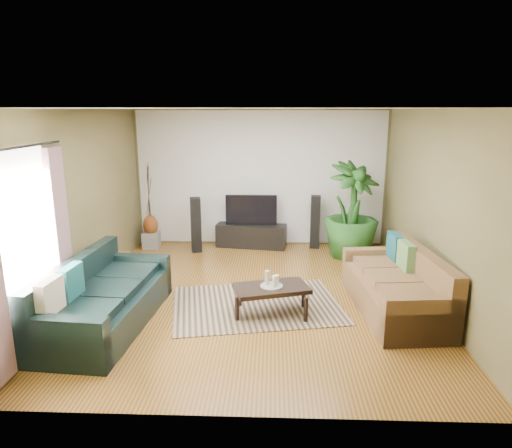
{
  "coord_description": "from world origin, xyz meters",
  "views": [
    {
      "loc": [
        0.25,
        -6.3,
        2.69
      ],
      "look_at": [
        0.0,
        0.2,
        1.05
      ],
      "focal_mm": 32.0,
      "sensor_mm": 36.0,
      "label": 1
    }
  ],
  "objects_px": {
    "sofa_left": "(106,294)",
    "pedestal": "(151,240)",
    "vase": "(151,225)",
    "sofa_right": "(394,281)",
    "television": "(251,210)",
    "tv_stand": "(251,236)",
    "potted_plant": "(352,210)",
    "side_table": "(111,272)",
    "speaker_right": "(315,222)",
    "speaker_left": "(196,225)",
    "coffee_table": "(271,300)"
  },
  "relations": [
    {
      "from": "sofa_right",
      "to": "speaker_left",
      "type": "height_order",
      "value": "speaker_left"
    },
    {
      "from": "speaker_left",
      "to": "sofa_left",
      "type": "bearing_deg",
      "value": -115.29
    },
    {
      "from": "television",
      "to": "sofa_left",
      "type": "bearing_deg",
      "value": -115.6
    },
    {
      "from": "coffee_table",
      "to": "sofa_left",
      "type": "bearing_deg",
      "value": 173.87
    },
    {
      "from": "coffee_table",
      "to": "vase",
      "type": "distance_m",
      "value": 3.83
    },
    {
      "from": "sofa_right",
      "to": "pedestal",
      "type": "height_order",
      "value": "sofa_right"
    },
    {
      "from": "tv_stand",
      "to": "vase",
      "type": "xyz_separation_m",
      "value": [
        -1.99,
        -0.14,
        0.23
      ]
    },
    {
      "from": "sofa_left",
      "to": "potted_plant",
      "type": "relative_size",
      "value": 1.29
    },
    {
      "from": "coffee_table",
      "to": "speaker_right",
      "type": "relative_size",
      "value": 0.93
    },
    {
      "from": "pedestal",
      "to": "speaker_left",
      "type": "bearing_deg",
      "value": -12.62
    },
    {
      "from": "side_table",
      "to": "coffee_table",
      "type": "bearing_deg",
      "value": -19.15
    },
    {
      "from": "tv_stand",
      "to": "side_table",
      "type": "relative_size",
      "value": 2.72
    },
    {
      "from": "speaker_left",
      "to": "pedestal",
      "type": "relative_size",
      "value": 3.34
    },
    {
      "from": "pedestal",
      "to": "tv_stand",
      "type": "bearing_deg",
      "value": 4.04
    },
    {
      "from": "pedestal",
      "to": "speaker_right",
      "type": "bearing_deg",
      "value": 2.47
    },
    {
      "from": "sofa_left",
      "to": "side_table",
      "type": "height_order",
      "value": "sofa_left"
    },
    {
      "from": "tv_stand",
      "to": "pedestal",
      "type": "distance_m",
      "value": 2.0
    },
    {
      "from": "tv_stand",
      "to": "speaker_right",
      "type": "relative_size",
      "value": 1.31
    },
    {
      "from": "tv_stand",
      "to": "side_table",
      "type": "xyz_separation_m",
      "value": [
        -2.07,
        -2.24,
        0.02
      ]
    },
    {
      "from": "coffee_table",
      "to": "potted_plant",
      "type": "height_order",
      "value": "potted_plant"
    },
    {
      "from": "sofa_left",
      "to": "pedestal",
      "type": "distance_m",
      "value": 3.38
    },
    {
      "from": "sofa_left",
      "to": "speaker_right",
      "type": "height_order",
      "value": "speaker_right"
    },
    {
      "from": "sofa_right",
      "to": "speaker_left",
      "type": "distance_m",
      "value": 4.06
    },
    {
      "from": "potted_plant",
      "to": "vase",
      "type": "distance_m",
      "value": 3.91
    },
    {
      "from": "pedestal",
      "to": "television",
      "type": "bearing_deg",
      "value": 4.04
    },
    {
      "from": "sofa_left",
      "to": "tv_stand",
      "type": "height_order",
      "value": "sofa_left"
    },
    {
      "from": "speaker_left",
      "to": "side_table",
      "type": "height_order",
      "value": "speaker_left"
    },
    {
      "from": "sofa_right",
      "to": "tv_stand",
      "type": "xyz_separation_m",
      "value": [
        -2.08,
        2.93,
        -0.19
      ]
    },
    {
      "from": "sofa_left",
      "to": "side_table",
      "type": "relative_size",
      "value": 4.51
    },
    {
      "from": "television",
      "to": "tv_stand",
      "type": "bearing_deg",
      "value": 180.0
    },
    {
      "from": "speaker_left",
      "to": "side_table",
      "type": "xyz_separation_m",
      "value": [
        -1.02,
        -1.89,
        -0.28
      ]
    },
    {
      "from": "coffee_table",
      "to": "potted_plant",
      "type": "bearing_deg",
      "value": 43.72
    },
    {
      "from": "speaker_right",
      "to": "potted_plant",
      "type": "relative_size",
      "value": 0.59
    },
    {
      "from": "speaker_left",
      "to": "vase",
      "type": "height_order",
      "value": "speaker_left"
    },
    {
      "from": "sofa_right",
      "to": "vase",
      "type": "bearing_deg",
      "value": -129.54
    },
    {
      "from": "speaker_left",
      "to": "potted_plant",
      "type": "relative_size",
      "value": 0.6
    },
    {
      "from": "potted_plant",
      "to": "side_table",
      "type": "bearing_deg",
      "value": -156.68
    },
    {
      "from": "sofa_right",
      "to": "coffee_table",
      "type": "xyz_separation_m",
      "value": [
        -1.67,
        -0.18,
        -0.23
      ]
    },
    {
      "from": "speaker_left",
      "to": "speaker_right",
      "type": "bearing_deg",
      "value": -5.43
    },
    {
      "from": "sofa_left",
      "to": "vase",
      "type": "xyz_separation_m",
      "value": [
        -0.32,
        3.36,
        0.04
      ]
    },
    {
      "from": "speaker_left",
      "to": "sofa_right",
      "type": "bearing_deg",
      "value": -53.49
    },
    {
      "from": "sofa_right",
      "to": "vase",
      "type": "xyz_separation_m",
      "value": [
        -4.08,
        2.79,
        0.04
      ]
    },
    {
      "from": "sofa_left",
      "to": "pedestal",
      "type": "relative_size",
      "value": 7.21
    },
    {
      "from": "television",
      "to": "speaker_right",
      "type": "relative_size",
      "value": 0.96
    },
    {
      "from": "sofa_left",
      "to": "speaker_left",
      "type": "height_order",
      "value": "speaker_left"
    },
    {
      "from": "television",
      "to": "speaker_right",
      "type": "distance_m",
      "value": 1.29
    },
    {
      "from": "coffee_table",
      "to": "tv_stand",
      "type": "distance_m",
      "value": 3.14
    },
    {
      "from": "sofa_left",
      "to": "vase",
      "type": "bearing_deg",
      "value": 9.96
    },
    {
      "from": "tv_stand",
      "to": "television",
      "type": "distance_m",
      "value": 0.53
    },
    {
      "from": "television",
      "to": "potted_plant",
      "type": "relative_size",
      "value": 0.57
    }
  ]
}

